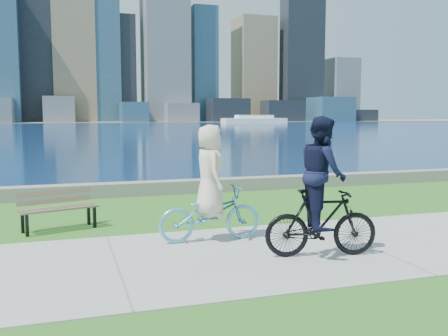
# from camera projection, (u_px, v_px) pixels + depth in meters

# --- Properties ---
(ground) EXTENTS (320.00, 320.00, 0.00)m
(ground) POSITION_uv_depth(u_px,v_px,m) (117.00, 267.00, 7.05)
(ground) COLOR #245C18
(ground) RESTS_ON ground
(concrete_path) EXTENTS (80.00, 3.50, 0.02)m
(concrete_path) POSITION_uv_depth(u_px,v_px,m) (117.00, 266.00, 7.05)
(concrete_path) COLOR gray
(concrete_path) RESTS_ON ground
(seawall) EXTENTS (90.00, 0.50, 0.35)m
(seawall) POSITION_uv_depth(u_px,v_px,m) (93.00, 191.00, 12.91)
(seawall) COLOR slate
(seawall) RESTS_ON ground
(bay_water) EXTENTS (320.00, 131.00, 0.01)m
(bay_water) POSITION_uv_depth(u_px,v_px,m) (69.00, 128.00, 75.23)
(bay_water) COLOR #0C254D
(bay_water) RESTS_ON ground
(far_shore) EXTENTS (320.00, 30.00, 0.12)m
(far_shore) POSITION_uv_depth(u_px,v_px,m) (67.00, 122.00, 130.14)
(far_shore) COLOR slate
(far_shore) RESTS_ON ground
(city_skyline) EXTENTS (176.30, 24.22, 76.00)m
(city_skyline) POSITION_uv_depth(u_px,v_px,m) (62.00, 38.00, 127.53)
(city_skyline) COLOR #7B674B
(city_skyline) RESTS_ON ground
(ferry_far) EXTENTS (14.11, 4.03, 1.92)m
(ferry_far) POSITION_uv_depth(u_px,v_px,m) (254.00, 120.00, 108.97)
(ferry_far) COLOR white
(ferry_far) RESTS_ON ground
(park_bench) EXTENTS (1.49, 0.89, 0.73)m
(park_bench) POSITION_uv_depth(u_px,v_px,m) (58.00, 206.00, 9.29)
(park_bench) COLOR black
(park_bench) RESTS_ON ground
(cyclist_woman) EXTENTS (0.64, 1.76, 1.96)m
(cyclist_woman) POSITION_uv_depth(u_px,v_px,m) (210.00, 198.00, 8.36)
(cyclist_woman) COLOR #54ACCE
(cyclist_woman) RESTS_ON ground
(cyclist_man) EXTENTS (0.83, 1.77, 2.11)m
(cyclist_man) POSITION_uv_depth(u_px,v_px,m) (322.00, 198.00, 7.42)
(cyclist_man) COLOR black
(cyclist_man) RESTS_ON ground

